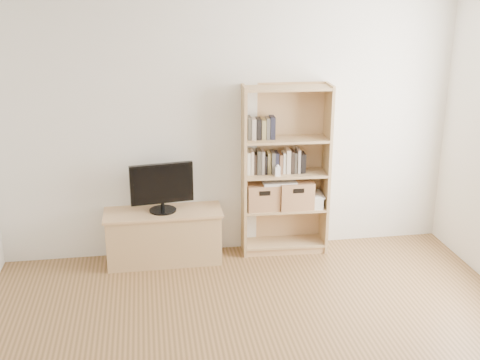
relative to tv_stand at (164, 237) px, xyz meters
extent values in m
cube|color=white|center=(0.68, 0.21, 1.05)|extent=(4.50, 0.02, 2.60)
cube|color=tan|center=(0.00, 0.00, 0.00)|extent=(1.10, 0.41, 0.50)
cube|color=tan|center=(1.22, 0.05, 0.60)|extent=(0.87, 0.34, 1.71)
cube|color=black|center=(0.00, 0.00, 0.51)|extent=(0.61, 0.13, 0.47)
cube|color=beige|center=(1.22, 0.07, 0.70)|extent=(0.86, 0.23, 0.23)
cube|color=beige|center=(1.03, 0.08, 1.05)|extent=(0.43, 0.18, 0.22)
cube|color=white|center=(1.12, -0.04, 0.63)|extent=(0.05, 0.03, 0.09)
cube|color=#A16A48|center=(0.99, 0.06, 0.36)|extent=(0.32, 0.26, 0.26)
cube|color=#A16A48|center=(1.33, 0.04, 0.36)|extent=(0.34, 0.28, 0.28)
cube|color=silver|center=(1.16, 0.05, 0.50)|extent=(0.34, 0.24, 0.03)
cube|color=silver|center=(1.52, 0.04, 0.28)|extent=(0.20, 0.27, 0.11)
camera|label=1|loc=(-0.12, -5.47, 2.41)|focal=45.00mm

